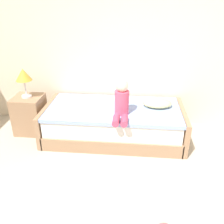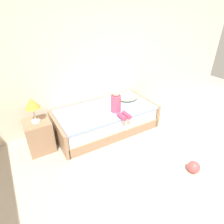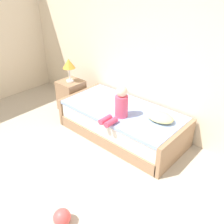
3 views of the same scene
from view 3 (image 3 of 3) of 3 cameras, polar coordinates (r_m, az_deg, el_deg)
wall_rear at (r=3.79m, az=16.84°, el=13.33°), size 7.20×0.10×2.90m
bed at (r=4.13m, az=2.31°, el=-2.39°), size 2.11×1.00×0.50m
nightstand at (r=4.99m, az=-9.37°, el=3.85°), size 0.44×0.44×0.60m
table_lamp at (r=4.75m, az=-10.00°, el=10.78°), size 0.24×0.24×0.45m
child_figure at (r=3.68m, az=1.74°, el=1.55°), size 0.20×0.51×0.50m
pillow at (r=3.73m, az=11.04°, el=-1.08°), size 0.44×0.30×0.13m
toy_ball at (r=2.98m, az=-11.53°, el=-22.85°), size 0.20×0.20×0.20m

